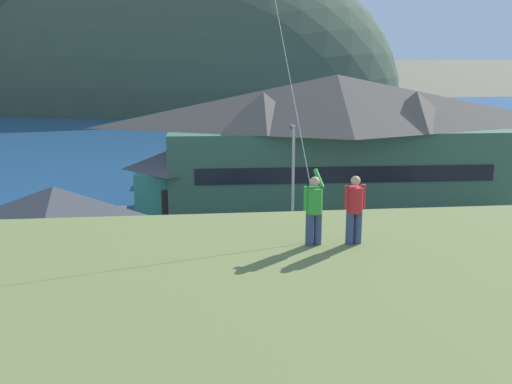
# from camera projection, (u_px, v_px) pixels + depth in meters

# --- Properties ---
(ground_plane) EXTENTS (600.00, 600.00, 0.00)m
(ground_plane) POSITION_uv_depth(u_px,v_px,m) (250.00, 334.00, 27.00)
(ground_plane) COLOR #66604C
(parking_lot_pad) EXTENTS (40.00, 20.00, 0.10)m
(parking_lot_pad) POSITION_uv_depth(u_px,v_px,m) (241.00, 288.00, 31.81)
(parking_lot_pad) COLOR slate
(parking_lot_pad) RESTS_ON ground
(bay_water) EXTENTS (360.00, 84.00, 0.03)m
(bay_water) POSITION_uv_depth(u_px,v_px,m) (208.00, 130.00, 84.93)
(bay_water) COLOR navy
(bay_water) RESTS_ON ground
(far_hill_east_peak) EXTENTS (106.03, 72.77, 62.43)m
(far_hill_east_peak) POSITION_uv_depth(u_px,v_px,m) (24.00, 94.00, 137.71)
(far_hill_east_peak) COLOR #3D4C38
(far_hill_east_peak) RESTS_ON ground
(far_hill_center_saddle) EXTENTS (131.81, 64.47, 92.37)m
(far_hill_center_saddle) POSITION_uv_depth(u_px,v_px,m) (40.00, 96.00, 134.48)
(far_hill_center_saddle) COLOR #334733
(far_hill_center_saddle) RESTS_ON ground
(far_hill_far_shoulder) EXTENTS (96.87, 73.95, 65.89)m
(far_hill_far_shoulder) POSITION_uv_depth(u_px,v_px,m) (168.00, 96.00, 132.65)
(far_hill_far_shoulder) COLOR #3D4C38
(far_hill_far_shoulder) RESTS_ON ground
(harbor_lodge) EXTENTS (25.59, 9.84, 9.70)m
(harbor_lodge) POSITION_uv_depth(u_px,v_px,m) (336.00, 138.00, 45.95)
(harbor_lodge) COLOR #38604C
(harbor_lodge) RESTS_ON ground
(storage_shed_near_lot) EXTENTS (6.98, 5.42, 5.22)m
(storage_shed_near_lot) POSITION_uv_depth(u_px,v_px,m) (57.00, 235.00, 31.55)
(storage_shed_near_lot) COLOR #474C56
(storage_shed_near_lot) RESTS_ON ground
(storage_shed_waterside) EXTENTS (5.52, 4.89, 4.77)m
(storage_shed_waterside) POSITION_uv_depth(u_px,v_px,m) (173.00, 181.00, 44.28)
(storage_shed_waterside) COLOR #338475
(storage_shed_waterside) RESTS_ON ground
(wharf_dock) EXTENTS (3.20, 11.21, 0.70)m
(wharf_dock) POSITION_uv_depth(u_px,v_px,m) (210.00, 174.00, 56.61)
(wharf_dock) COLOR #70604C
(wharf_dock) RESTS_ON ground
(moored_boat_wharfside) EXTENTS (2.33, 6.81, 2.16)m
(moored_boat_wharfside) POSITION_uv_depth(u_px,v_px,m) (171.00, 173.00, 55.35)
(moored_boat_wharfside) COLOR silver
(moored_boat_wharfside) RESTS_ON ground
(parked_car_corner_spot) EXTENTS (4.34, 2.34, 1.82)m
(parked_car_corner_spot) POSITION_uv_depth(u_px,v_px,m) (366.00, 252.00, 34.09)
(parked_car_corner_spot) COLOR #9EA3A8
(parked_car_corner_spot) RESTS_ON parking_lot_pad
(parked_car_lone_by_shed) EXTENTS (4.34, 2.35, 1.82)m
(parked_car_lone_by_shed) POSITION_uv_depth(u_px,v_px,m) (246.00, 253.00, 33.95)
(parked_car_lone_by_shed) COLOR navy
(parked_car_lone_by_shed) RESTS_ON parking_lot_pad
(parked_car_front_row_red) EXTENTS (4.30, 2.26, 1.82)m
(parked_car_front_row_red) POSITION_uv_depth(u_px,v_px,m) (365.00, 302.00, 27.72)
(parked_car_front_row_red) COLOR silver
(parked_car_front_row_red) RESTS_ON parking_lot_pad
(parked_car_back_row_left) EXTENTS (4.34, 2.34, 1.82)m
(parked_car_back_row_left) POSITION_uv_depth(u_px,v_px,m) (471.00, 247.00, 34.80)
(parked_car_back_row_left) COLOR black
(parked_car_back_row_left) RESTS_ON parking_lot_pad
(parking_light_pole) EXTENTS (0.24, 0.78, 7.31)m
(parking_light_pole) POSITION_uv_depth(u_px,v_px,m) (293.00, 180.00, 36.51)
(parking_light_pole) COLOR #ADADB2
(parking_light_pole) RESTS_ON parking_lot_pad
(person_kite_flyer) EXTENTS (0.52, 0.69, 1.86)m
(person_kite_flyer) POSITION_uv_depth(u_px,v_px,m) (314.00, 208.00, 15.60)
(person_kite_flyer) COLOR #384770
(person_kite_flyer) RESTS_ON grassy_hill_foreground
(person_companion) EXTENTS (0.54, 0.40, 1.74)m
(person_companion) POSITION_uv_depth(u_px,v_px,m) (355.00, 208.00, 15.68)
(person_companion) COLOR #384770
(person_companion) RESTS_ON grassy_hill_foreground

